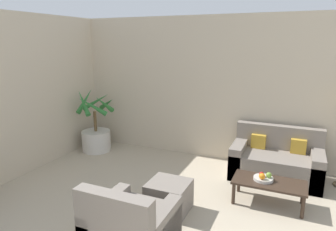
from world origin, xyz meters
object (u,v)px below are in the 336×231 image
fruit_bowl (263,179)px  apple_red (262,174)px  orange_fruit (262,176)px  apple_green (269,175)px  armchair (130,227)px  coffee_table (269,184)px  sofa_loveseat (276,162)px  potted_palm (96,133)px  ottoman (169,196)px

fruit_bowl → apple_red: apple_red is taller
orange_fruit → fruit_bowl: bearing=80.5°
apple_green → orange_fruit: bearing=-132.1°
apple_green → armchair: size_ratio=0.09×
coffee_table → sofa_loveseat: bearing=88.8°
potted_palm → ottoman: bearing=-33.1°
apple_green → apple_red: bearing=-177.3°
sofa_loveseat → fruit_bowl: bearing=-96.4°
sofa_loveseat → coffee_table: 0.93m
potted_palm → coffee_table: potted_palm is taller
apple_green → orange_fruit: size_ratio=0.92×
potted_palm → ottoman: potted_palm is taller
sofa_loveseat → apple_green: size_ratio=18.01×
sofa_loveseat → ottoman: 2.06m
fruit_bowl → orange_fruit: 0.10m
orange_fruit → ottoman: (-1.12, -0.65, -0.22)m
apple_green → ottoman: 1.43m
orange_fruit → armchair: armchair is taller
orange_fruit → armchair: 1.94m
orange_fruit → armchair: (-1.20, -1.52, -0.17)m
coffee_table → apple_green: (-0.01, 0.03, 0.13)m
armchair → apple_red: bearing=53.7°
orange_fruit → sofa_loveseat: bearing=83.4°
apple_red → ottoman: (-1.10, -0.74, -0.21)m
fruit_bowl → ottoman: 1.35m
potted_palm → sofa_loveseat: 3.55m
apple_red → apple_green: (0.10, 0.00, 0.00)m
fruit_bowl → ottoman: bearing=-147.4°
sofa_loveseat → orange_fruit: 1.01m
apple_red → coffee_table: bearing=-11.0°
coffee_table → orange_fruit: 0.17m
apple_red → apple_green: size_ratio=0.89×
potted_palm → coffee_table: 3.61m
potted_palm → sofa_loveseat: (3.54, 0.14, -0.09)m
fruit_bowl → orange_fruit: orange_fruit is taller
orange_fruit → coffee_table: bearing=33.4°
ottoman → coffee_table: bearing=30.5°
orange_fruit → ottoman: bearing=-149.8°
orange_fruit → armchair: bearing=-128.2°
apple_green → armchair: armchair is taller
potted_palm → ottoman: (2.31, -1.50, -0.17)m
sofa_loveseat → apple_red: sofa_loveseat is taller
sofa_loveseat → apple_red: (-0.13, -0.91, 0.14)m
apple_red → potted_palm: bearing=167.3°
coffee_table → apple_green: 0.13m
apple_green → orange_fruit: 0.12m
sofa_loveseat → apple_green: 0.91m
sofa_loveseat → armchair: bearing=-117.6°
sofa_loveseat → coffee_table: bearing=-91.2°
coffee_table → ottoman: size_ratio=1.83×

